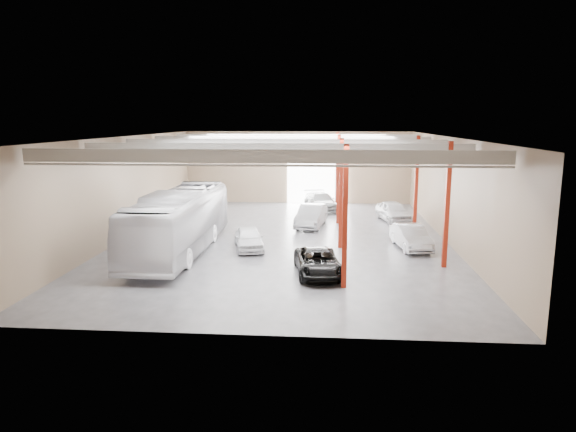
# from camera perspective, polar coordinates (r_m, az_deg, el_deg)

# --- Properties ---
(depot_shell) EXTENTS (22.12, 32.12, 7.06)m
(depot_shell) POSITION_cam_1_polar(r_m,az_deg,el_deg) (35.03, -0.18, 5.50)
(depot_shell) COLOR #46464B
(depot_shell) RESTS_ON ground
(coach_bus) EXTENTS (3.29, 13.87, 3.86)m
(coach_bus) POSITION_cam_1_polar(r_m,az_deg,el_deg) (32.36, -11.96, -0.61)
(coach_bus) COLOR white
(coach_bus) RESTS_ON ground
(black_sedan) EXTENTS (2.96, 5.18, 1.36)m
(black_sedan) POSITION_cam_1_polar(r_m,az_deg,el_deg) (27.29, 3.37, -5.18)
(black_sedan) COLOR black
(black_sedan) RESTS_ON ground
(car_row_a) EXTENTS (2.63, 4.47, 1.43)m
(car_row_a) POSITION_cam_1_polar(r_m,az_deg,el_deg) (32.69, -4.38, -2.47)
(car_row_a) COLOR white
(car_row_a) RESTS_ON ground
(car_row_b) EXTENTS (2.54, 5.31, 1.68)m
(car_row_b) POSITION_cam_1_polar(r_m,az_deg,el_deg) (39.49, 2.60, 0.02)
(car_row_b) COLOR #A0A0A5
(car_row_b) RESTS_ON ground
(car_row_c) EXTENTS (3.67, 5.89, 1.59)m
(car_row_c) POSITION_cam_1_polar(r_m,az_deg,el_deg) (46.87, 3.68, 1.64)
(car_row_c) COLOR gray
(car_row_c) RESTS_ON ground
(car_right_near) EXTENTS (2.26, 4.83, 1.53)m
(car_right_near) POSITION_cam_1_polar(r_m,az_deg,el_deg) (33.68, 13.49, -2.26)
(car_right_near) COLOR #AAABAF
(car_right_near) RESTS_ON ground
(car_right_far) EXTENTS (2.82, 5.03, 1.62)m
(car_right_far) POSITION_cam_1_polar(r_m,az_deg,el_deg) (42.44, 11.61, 0.51)
(car_right_far) COLOR silver
(car_right_far) RESTS_ON ground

